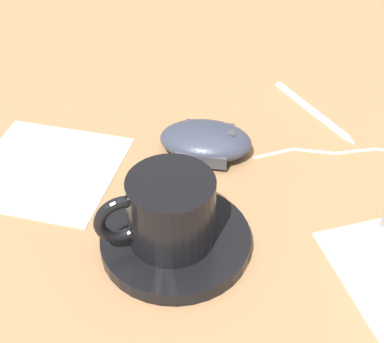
# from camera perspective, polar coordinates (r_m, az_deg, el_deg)

# --- Properties ---
(ground_plane) EXTENTS (3.00, 3.00, 0.00)m
(ground_plane) POSITION_cam_1_polar(r_m,az_deg,el_deg) (0.55, 6.00, -5.42)
(ground_plane) COLOR olive
(saucer) EXTENTS (0.13, 0.13, 0.01)m
(saucer) POSITION_cam_1_polar(r_m,az_deg,el_deg) (0.53, -1.59, -6.73)
(saucer) COLOR black
(saucer) RESTS_ON ground
(coffee_cup) EXTENTS (0.10, 0.08, 0.06)m
(coffee_cup) POSITION_cam_1_polar(r_m,az_deg,el_deg) (0.50, -2.30, -3.83)
(coffee_cup) COLOR black
(coffee_cup) RESTS_ON saucer
(computer_mouse) EXTENTS (0.12, 0.11, 0.03)m
(computer_mouse) POSITION_cam_1_polar(r_m,az_deg,el_deg) (0.62, 1.35, 3.01)
(computer_mouse) COLOR #2D3342
(computer_mouse) RESTS_ON ground
(mouse_cable) EXTENTS (0.20, 0.10, 0.00)m
(mouse_cable) POSITION_cam_1_polar(r_m,az_deg,el_deg) (0.65, 15.59, 1.81)
(mouse_cable) COLOR white
(mouse_cable) RESTS_ON ground
(napkin_spare) EXTENTS (0.20, 0.20, 0.00)m
(napkin_spare) POSITION_cam_1_polar(r_m,az_deg,el_deg) (0.63, -13.93, 0.25)
(napkin_spare) COLOR silver
(napkin_spare) RESTS_ON ground
(pen) EXTENTS (0.02, 0.14, 0.01)m
(pen) POSITION_cam_1_polar(r_m,az_deg,el_deg) (0.71, 11.74, 5.96)
(pen) COLOR silver
(pen) RESTS_ON ground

